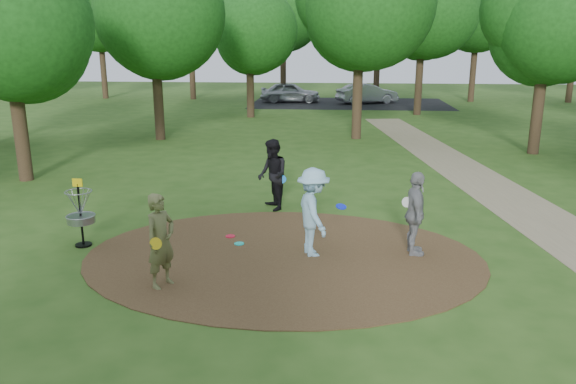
{
  "coord_description": "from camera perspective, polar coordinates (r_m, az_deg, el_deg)",
  "views": [
    {
      "loc": [
        1.05,
        -11.02,
        4.43
      ],
      "look_at": [
        0.0,
        1.2,
        1.1
      ],
      "focal_mm": 35.0,
      "sensor_mm": 36.0,
      "label": 1
    }
  ],
  "objects": [
    {
      "name": "disc_ground_red",
      "position": [
        13.13,
        -5.88,
        -4.49
      ],
      "size": [
        0.22,
        0.22,
        0.02
      ],
      "primitive_type": "cylinder",
      "color": "red",
      "rests_on": "dirt_clearing"
    },
    {
      "name": "tree_ring",
      "position": [
        19.16,
        7.36,
        17.11
      ],
      "size": [
        36.91,
        45.65,
        8.73
      ],
      "color": "#332316",
      "rests_on": "ground"
    },
    {
      "name": "player_throwing_with_disc",
      "position": [
        11.75,
        2.59,
        -2.08
      ],
      "size": [
        1.26,
        1.39,
        1.89
      ],
      "color": "#95C6DE",
      "rests_on": "ground"
    },
    {
      "name": "car_right",
      "position": [
        41.3,
        8.04,
        9.88
      ],
      "size": [
        4.58,
        3.03,
        1.43
      ],
      "primitive_type": "imported",
      "rotation": [
        0.0,
        0.0,
        1.96
      ],
      "color": "#999BA0",
      "rests_on": "ground"
    },
    {
      "name": "disc_golf_basket",
      "position": [
        13.1,
        -20.38,
        -1.54
      ],
      "size": [
        0.63,
        0.63,
        1.54
      ],
      "color": "black",
      "rests_on": "ground"
    },
    {
      "name": "ground",
      "position": [
        11.92,
        -0.49,
        -6.62
      ],
      "size": [
        100.0,
        100.0,
        0.0
      ],
      "primitive_type": "plane",
      "color": "#2D5119",
      "rests_on": "ground"
    },
    {
      "name": "footpath",
      "position": [
        14.79,
        26.32,
        -3.84
      ],
      "size": [
        7.55,
        39.89,
        0.01
      ],
      "primitive_type": "cube",
      "rotation": [
        0.0,
        0.0,
        0.14
      ],
      "color": "#8C7A5B",
      "rests_on": "ground"
    },
    {
      "name": "parking_lot",
      "position": [
        41.27,
        6.26,
        8.94
      ],
      "size": [
        14.0,
        8.0,
        0.01
      ],
      "primitive_type": "cube",
      "color": "black",
      "rests_on": "ground"
    },
    {
      "name": "player_observer_with_disc",
      "position": [
        10.52,
        -12.81,
        -4.87
      ],
      "size": [
        0.68,
        0.77,
        1.78
      ],
      "color": "#67683C",
      "rests_on": "ground"
    },
    {
      "name": "disc_ground_cyan",
      "position": [
        12.64,
        -4.99,
        -5.24
      ],
      "size": [
        0.22,
        0.22,
        0.02
      ],
      "primitive_type": "cylinder",
      "color": "#1AD1BD",
      "rests_on": "dirt_clearing"
    },
    {
      "name": "car_left",
      "position": [
        41.67,
        0.22,
        10.1
      ],
      "size": [
        4.39,
        1.93,
        1.47
      ],
      "primitive_type": "imported",
      "rotation": [
        0.0,
        0.0,
        1.62
      ],
      "color": "#A4A6AC",
      "rests_on": "ground"
    },
    {
      "name": "dirt_clearing",
      "position": [
        11.92,
        -0.49,
        -6.58
      ],
      "size": [
        8.4,
        8.4,
        0.02
      ],
      "primitive_type": "cylinder",
      "color": "#47301C",
      "rests_on": "ground"
    },
    {
      "name": "player_walking_with_disc",
      "position": [
        14.96,
        -1.59,
        1.75
      ],
      "size": [
        1.03,
        1.14,
        1.91
      ],
      "color": "black",
      "rests_on": "ground"
    },
    {
      "name": "player_waiting_with_disc",
      "position": [
        12.07,
        12.81,
        -2.18
      ],
      "size": [
        0.53,
        1.07,
        1.81
      ],
      "color": "gray",
      "rests_on": "ground"
    }
  ]
}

